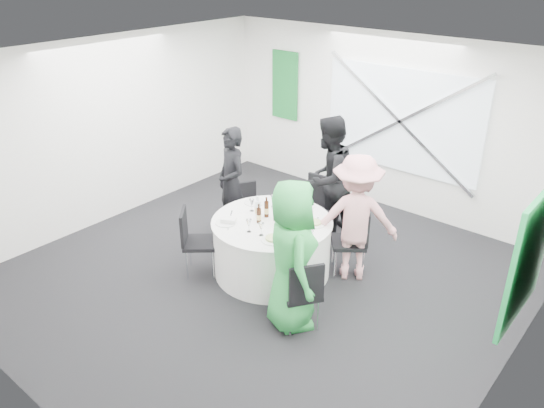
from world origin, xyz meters
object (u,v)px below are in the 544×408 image
Objects in this scene: chair_front_left at (193,237)px; chair_back at (316,204)px; person_woman_green at (292,256)px; green_water_bottle at (282,213)px; clear_water_bottle at (258,209)px; person_man_back_left at (232,183)px; person_woman_pink at (356,218)px; chair_front_right at (303,290)px; person_man_back at (328,178)px; banquet_table at (272,246)px; chair_back_left at (247,207)px; chair_back_right at (356,236)px.

chair_back is at bearing -62.18° from chair_front_left.
person_woman_green is at bearing -66.71° from chair_back.
clear_water_bottle is at bearing -167.85° from green_water_bottle.
person_woman_pink reaches higher than person_man_back_left.
clear_water_bottle is (-1.25, 0.68, 0.34)m from chair_front_right.
chair_back is 1.07× the size of chair_front_right.
clear_water_bottle is (-0.19, -1.32, -0.05)m from person_man_back.
banquet_table is at bearing -90.00° from chair_front_right.
person_man_back_left is at bearing -30.46° from person_woman_pink.
clear_water_bottle is at bearing -5.70° from person_man_back_left.
person_woman_pink is (0.90, -0.68, -0.08)m from person_man_back.
green_water_bottle is (0.21, -1.04, 0.32)m from chair_back.
chair_back_left is 0.90× the size of chair_back_right.
green_water_bottle is (0.16, -1.24, -0.03)m from person_man_back.
chair_back is 1.11m from green_water_bottle.
chair_front_right is at bearing -62.65° from chair_back.
chair_back_right is at bearing -111.47° from person_woman_pink.
person_woman_green is 6.11× the size of clear_water_bottle.
chair_back is 0.40m from person_man_back.
clear_water_bottle is at bearing -4.98° from person_woman_pink.
chair_back_left is 1.17m from green_water_bottle.
chair_front_right is 2.46m from person_man_back_left.
person_woman_pink is 5.83× the size of clear_water_bottle.
person_woman_green is at bearing -31.37° from clear_water_bottle.
banquet_table is at bearing 5.89° from clear_water_bottle.
chair_back_right is 2.10m from chair_front_left.
chair_front_left is 1.20m from person_man_back_left.
person_man_back is (1.10, 0.85, 0.09)m from person_man_back_left.
person_woman_green is 1.02m from green_water_bottle.
chair_back_left is 1.16m from chair_front_left.
chair_front_right is at bearing -39.77° from green_water_bottle.
green_water_bottle reaches higher than banquet_table.
person_man_back reaches higher than chair_front_left.
chair_back is 1.26m from person_man_back_left.
chair_back_left is 0.46× the size of person_man_back.
chair_back_right is 0.30m from person_woman_pink.
chair_front_left is 1.65m from person_woman_green.
chair_front_left is at bearing -56.72° from chair_front_right.
chair_front_left is 1.20m from green_water_bottle.
chair_back is 0.53× the size of person_man_back.
chair_front_right is at bearing -34.28° from banquet_table.
person_man_back reaches higher than chair_back_right.
person_man_back_left reaches higher than green_water_bottle.
chair_back_right is 1.38m from person_woman_green.
chair_front_left is at bearing -22.14° from person_man_back.
chair_back_left is at bearing -87.52° from chair_front_right.
person_man_back_left is 5.73× the size of clear_water_bottle.
clear_water_bottle is (-0.34, -0.07, -0.02)m from green_water_bottle.
chair_back_right is 1.03× the size of chair_front_left.
person_man_back_left is at bearing -121.80° from chair_back_right.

